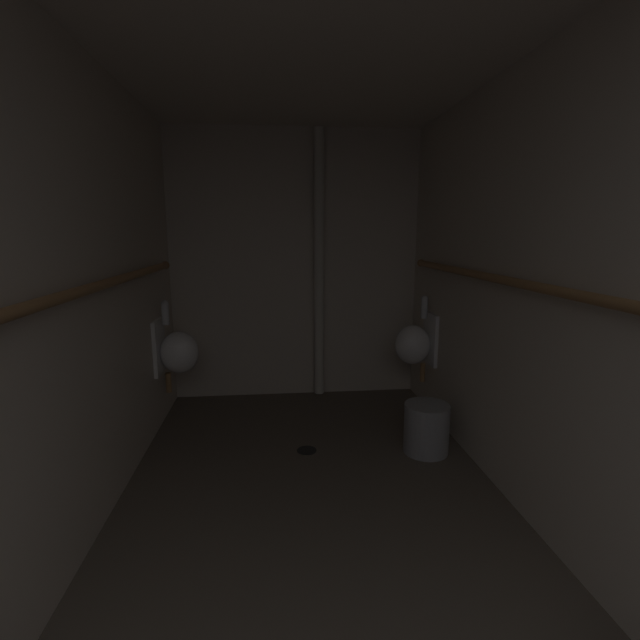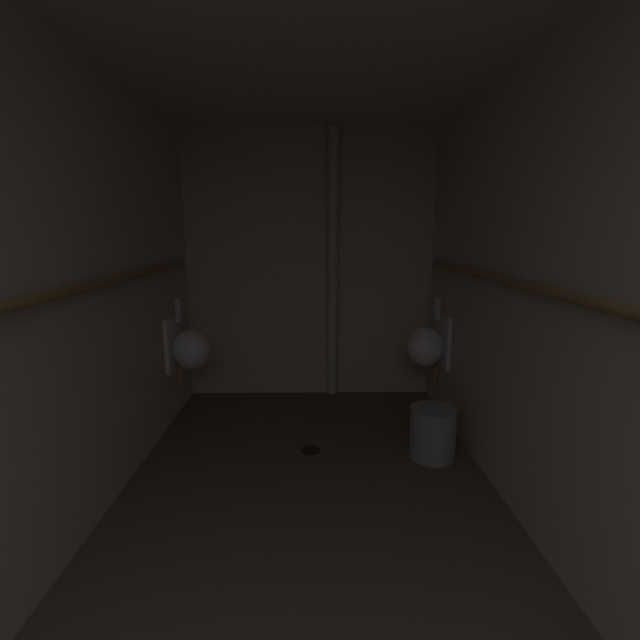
{
  "view_description": "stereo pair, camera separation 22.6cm",
  "coord_description": "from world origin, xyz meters",
  "px_view_note": "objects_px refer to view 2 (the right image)",
  "views": [
    {
      "loc": [
        -0.21,
        -0.17,
        1.54
      ],
      "look_at": [
        0.07,
        2.5,
        1.02
      ],
      "focal_mm": 25.5,
      "sensor_mm": 36.0,
      "label": 1
    },
    {
      "loc": [
        0.02,
        -0.17,
        1.54
      ],
      "look_at": [
        0.07,
        2.5,
        1.02
      ],
      "focal_mm": 25.5,
      "sensor_mm": 36.0,
      "label": 2
    }
  ],
  "objects_px": {
    "urinal_right_mid": "(428,345)",
    "waste_bin": "(433,433)",
    "urinal_left_mid": "(189,348)",
    "standpipe_back_wall": "(333,267)",
    "floor_drain": "(311,450)"
  },
  "relations": [
    {
      "from": "urinal_left_mid",
      "to": "waste_bin",
      "type": "relative_size",
      "value": 2.13
    },
    {
      "from": "urinal_left_mid",
      "to": "standpipe_back_wall",
      "type": "xyz_separation_m",
      "value": [
        1.2,
        0.52,
        0.62
      ]
    },
    {
      "from": "standpipe_back_wall",
      "to": "waste_bin",
      "type": "xyz_separation_m",
      "value": [
        0.64,
        -1.22,
        -1.05
      ]
    },
    {
      "from": "standpipe_back_wall",
      "to": "floor_drain",
      "type": "distance_m",
      "value": 1.67
    },
    {
      "from": "urinal_right_mid",
      "to": "standpipe_back_wall",
      "type": "relative_size",
      "value": 0.31
    },
    {
      "from": "urinal_left_mid",
      "to": "urinal_right_mid",
      "type": "bearing_deg",
      "value": 1.45
    },
    {
      "from": "standpipe_back_wall",
      "to": "waste_bin",
      "type": "distance_m",
      "value": 1.73
    },
    {
      "from": "floor_drain",
      "to": "waste_bin",
      "type": "relative_size",
      "value": 0.4
    },
    {
      "from": "urinal_right_mid",
      "to": "waste_bin",
      "type": "distance_m",
      "value": 0.88
    },
    {
      "from": "urinal_left_mid",
      "to": "standpipe_back_wall",
      "type": "height_order",
      "value": "standpipe_back_wall"
    },
    {
      "from": "urinal_left_mid",
      "to": "waste_bin",
      "type": "distance_m",
      "value": 2.02
    },
    {
      "from": "floor_drain",
      "to": "waste_bin",
      "type": "height_order",
      "value": "waste_bin"
    },
    {
      "from": "urinal_left_mid",
      "to": "standpipe_back_wall",
      "type": "distance_m",
      "value": 1.45
    },
    {
      "from": "standpipe_back_wall",
      "to": "floor_drain",
      "type": "bearing_deg",
      "value": -100.24
    },
    {
      "from": "urinal_left_mid",
      "to": "floor_drain",
      "type": "height_order",
      "value": "urinal_left_mid"
    }
  ]
}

